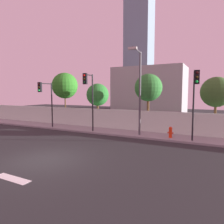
# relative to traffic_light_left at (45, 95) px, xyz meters

# --- Properties ---
(ground_plane) EXTENTS (80.00, 80.00, 0.00)m
(ground_plane) POSITION_rel_traffic_light_left_xyz_m (6.51, -6.67, -3.34)
(ground_plane) COLOR #262828
(sidewalk) EXTENTS (36.00, 2.40, 0.15)m
(sidewalk) POSITION_rel_traffic_light_left_xyz_m (6.51, 1.53, -3.27)
(sidewalk) COLOR gray
(sidewalk) RESTS_ON ground
(perimeter_wall) EXTENTS (36.00, 0.18, 1.80)m
(perimeter_wall) POSITION_rel_traffic_light_left_xyz_m (6.51, 2.82, -2.29)
(perimeter_wall) COLOR silver
(perimeter_wall) RESTS_ON sidewalk
(traffic_light_left) EXTENTS (0.35, 1.83, 4.33)m
(traffic_light_left) POSITION_rel_traffic_light_left_xyz_m (0.00, 0.00, 0.00)
(traffic_light_left) COLOR black
(traffic_light_left) RESTS_ON sidewalk
(traffic_light_center) EXTENTS (0.48, 1.25, 4.82)m
(traffic_light_center) POSITION_rel_traffic_light_left_xyz_m (13.12, 0.35, 0.31)
(traffic_light_center) COLOR black
(traffic_light_center) RESTS_ON sidewalk
(traffic_light_right) EXTENTS (0.34, 1.43, 4.96)m
(traffic_light_right) POSITION_rel_traffic_light_left_xyz_m (4.71, 0.26, 0.42)
(traffic_light_right) COLOR black
(traffic_light_right) RESTS_ON sidewalk
(street_lamp_curbside) EXTENTS (0.62, 2.39, 6.53)m
(street_lamp_curbside) POSITION_rel_traffic_light_left_xyz_m (9.02, 0.73, 0.74)
(street_lamp_curbside) COLOR #4C4C51
(street_lamp_curbside) RESTS_ON sidewalk
(fire_hydrant) EXTENTS (0.44, 0.26, 0.83)m
(fire_hydrant) POSITION_rel_traffic_light_left_xyz_m (11.42, 1.12, -2.75)
(fire_hydrant) COLOR red
(fire_hydrant) RESTS_ON sidewalk
(roadside_tree_leftmost) EXTENTS (2.92, 2.92, 5.79)m
(roadside_tree_leftmost) POSITION_rel_traffic_light_left_xyz_m (-1.07, 4.11, 0.98)
(roadside_tree_leftmost) COLOR brown
(roadside_tree_leftmost) RESTS_ON ground
(roadside_tree_midleft) EXTENTS (2.34, 2.34, 4.49)m
(roadside_tree_midleft) POSITION_rel_traffic_light_left_xyz_m (3.26, 4.11, -0.05)
(roadside_tree_midleft) COLOR brown
(roadside_tree_midleft) RESTS_ON ground
(roadside_tree_midright) EXTENTS (2.54, 2.54, 5.27)m
(roadside_tree_midright) POSITION_rel_traffic_light_left_xyz_m (8.73, 4.11, 0.63)
(roadside_tree_midright) COLOR brown
(roadside_tree_midright) RESTS_ON ground
(roadside_tree_rightmost) EXTENTS (2.43, 2.43, 4.80)m
(roadside_tree_rightmost) POSITION_rel_traffic_light_left_xyz_m (14.35, 4.11, 0.22)
(roadside_tree_rightmost) COLOR brown
(roadside_tree_rightmost) RESTS_ON ground
(low_building_distant) EXTENTS (10.61, 6.00, 7.40)m
(low_building_distant) POSITION_rel_traffic_light_left_xyz_m (4.99, 16.82, 0.36)
(low_building_distant) COLOR #9B9B9B
(low_building_distant) RESTS_ON ground
(tower_on_skyline) EXTENTS (5.34, 5.00, 26.59)m
(tower_on_skyline) POSITION_rel_traffic_light_left_xyz_m (-1.12, 28.82, 9.95)
(tower_on_skyline) COLOR gray
(tower_on_skyline) RESTS_ON ground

